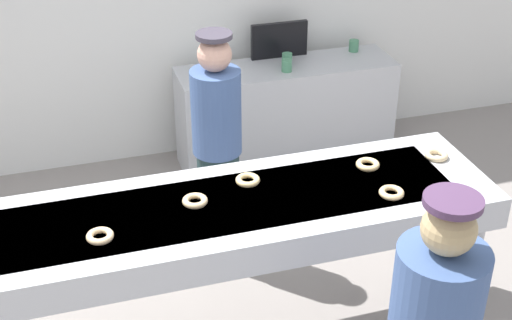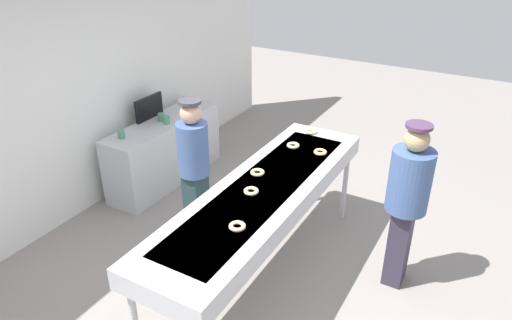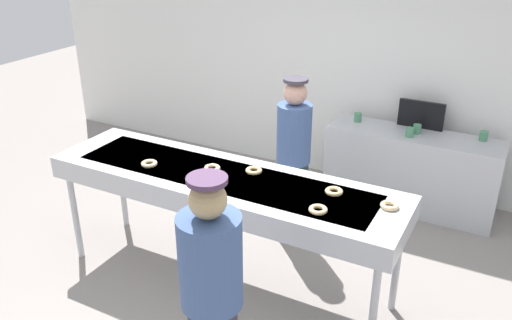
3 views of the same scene
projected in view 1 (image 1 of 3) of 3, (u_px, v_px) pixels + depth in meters
The scene contains 14 objects.
fryer_conveyor at pixel (220, 219), 3.80m from camera, with size 2.96×0.79×1.02m.
plain_donut_0 at pixel (368, 164), 4.08m from camera, with size 0.13×0.13×0.03m, color #F8CF89.
plain_donut_1 at pixel (436, 155), 4.17m from camera, with size 0.13×0.13×0.03m, color beige.
plain_donut_2 at pixel (195, 201), 3.75m from camera, with size 0.13×0.13×0.03m, color beige.
plain_donut_3 at pixel (100, 236), 3.49m from camera, with size 0.13×0.13×0.03m, color beige.
plain_donut_4 at pixel (391, 193), 3.82m from camera, with size 0.13×0.13×0.03m, color #EDC588.
plain_donut_5 at pixel (248, 180), 3.93m from camera, with size 0.13×0.13×0.03m, color #EDCA85.
worker_baker at pixel (217, 140), 4.63m from camera, with size 0.32×0.32×1.61m.
prep_counter at pixel (286, 113), 6.03m from camera, with size 1.78×0.50×0.85m, color #B7BABF.
paper_cup_0 at pixel (354, 46), 6.07m from camera, with size 0.08×0.08×0.10m, color #4C8C66.
paper_cup_1 at pixel (287, 66), 5.70m from camera, with size 0.08×0.08×0.10m, color #4C8C66.
paper_cup_2 at pixel (206, 66), 5.70m from camera, with size 0.08×0.08×0.10m, color #4C8C66.
paper_cup_3 at pixel (287, 59), 5.81m from camera, with size 0.08×0.08×0.10m, color #4C8C66.
menu_display at pixel (279, 40), 5.91m from camera, with size 0.47×0.04×0.29m, color black.
Camera 1 is at (-0.73, -3.06, 3.09)m, focal length 50.99 mm.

